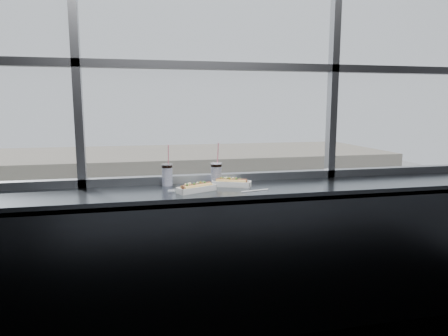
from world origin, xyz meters
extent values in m
plane|color=black|center=(0.00, 1.50, 0.55)|extent=(6.00, 0.00, 6.00)
plane|color=silver|center=(0.00, 1.52, 2.30)|extent=(6.00, 0.00, 6.00)
cube|color=slate|center=(0.00, 1.23, 1.07)|extent=(6.00, 0.55, 0.06)
cube|color=slate|center=(0.00, 0.97, 0.55)|extent=(6.00, 0.04, 1.04)
cube|color=white|center=(-0.20, 1.15, 1.10)|extent=(0.30, 0.20, 0.01)
cube|color=white|center=(-0.20, 1.15, 1.12)|extent=(0.30, 0.20, 0.04)
cylinder|color=#E9B961|center=(-0.20, 1.15, 1.13)|extent=(0.22, 0.13, 0.05)
cylinder|color=brown|center=(-0.20, 1.15, 1.14)|extent=(0.22, 0.13, 0.03)
cube|color=white|center=(0.09, 1.27, 1.10)|extent=(0.30, 0.20, 0.01)
cube|color=white|center=(0.09, 1.27, 1.12)|extent=(0.30, 0.20, 0.04)
cylinder|color=#E9B961|center=(0.09, 1.27, 1.13)|extent=(0.22, 0.13, 0.05)
cylinder|color=brown|center=(0.09, 1.27, 1.14)|extent=(0.23, 0.12, 0.03)
cylinder|color=white|center=(-0.38, 1.42, 1.18)|extent=(0.08, 0.08, 0.16)
cylinder|color=black|center=(-0.38, 1.42, 1.25)|extent=(0.08, 0.08, 0.02)
cylinder|color=silver|center=(-0.38, 1.42, 1.26)|extent=(0.09, 0.09, 0.01)
cylinder|color=pink|center=(-0.37, 1.41, 1.33)|extent=(0.01, 0.04, 0.16)
cylinder|color=white|center=(-0.01, 1.35, 1.18)|extent=(0.08, 0.08, 0.16)
cylinder|color=black|center=(-0.01, 1.35, 1.25)|extent=(0.08, 0.08, 0.02)
cylinder|color=silver|center=(-0.01, 1.35, 1.27)|extent=(0.09, 0.09, 0.01)
cylinder|color=pink|center=(0.00, 1.35, 1.34)|extent=(0.01, 0.04, 0.17)
cylinder|color=white|center=(0.21, 1.08, 1.10)|extent=(0.21, 0.06, 0.01)
ellipsoid|color=silver|center=(-0.36, 1.18, 1.11)|extent=(0.09, 0.06, 0.02)
plane|color=gray|center=(0.00, 45.00, -11.00)|extent=(120.00, 120.00, 0.00)
cube|color=black|center=(0.00, 21.50, -10.97)|extent=(80.00, 10.00, 0.06)
cube|color=gray|center=(0.00, 29.50, -10.98)|extent=(80.00, 6.00, 0.04)
cube|color=gray|center=(0.00, 39.50, -7.00)|extent=(50.00, 14.00, 8.00)
imported|color=maroon|center=(1.25, 17.50, -9.84)|extent=(3.27, 6.78, 2.19)
imported|color=beige|center=(6.11, 17.50, -9.96)|extent=(3.21, 6.13, 1.95)
imported|color=#EBFCCC|center=(12.33, 25.50, -9.97)|extent=(2.44, 5.85, 1.95)
imported|color=#5361AD|center=(13.80, 17.50, -9.90)|extent=(3.31, 6.49, 2.08)
imported|color=#66605B|center=(8.68, 30.51, -9.96)|extent=(0.89, 0.67, 2.01)
imported|color=#66605B|center=(-6.32, 29.73, -10.03)|extent=(0.62, 0.83, 1.86)
imported|color=#66605B|center=(6.56, 28.94, -9.97)|extent=(0.66, 0.88, 1.97)
imported|color=#66605B|center=(-2.13, 29.26, -9.97)|extent=(0.66, 0.88, 1.97)
cylinder|color=#47382B|center=(-10.29, 29.50, -9.63)|extent=(0.27, 0.27, 2.74)
sphere|color=#386E2B|center=(-10.29, 29.50, -7.12)|extent=(3.65, 3.65, 3.65)
cylinder|color=#47382B|center=(1.43, 29.50, -9.89)|extent=(0.22, 0.22, 2.22)
sphere|color=#386E2B|center=(1.43, 29.50, -7.86)|extent=(2.95, 2.95, 2.95)
cylinder|color=#47382B|center=(9.84, 29.50, -9.85)|extent=(0.23, 0.23, 2.31)
sphere|color=#386E2B|center=(9.84, 29.50, -7.73)|extent=(3.08, 3.08, 3.08)
camera|label=1|loc=(-0.61, -1.57, 1.70)|focal=32.00mm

